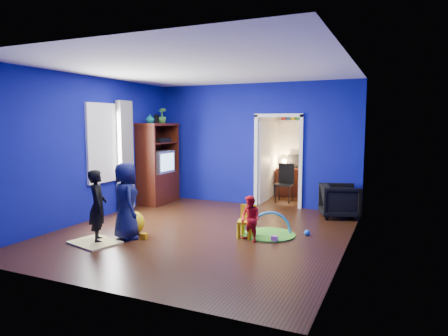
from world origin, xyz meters
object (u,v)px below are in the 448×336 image
at_px(play_mat, 269,234).
at_px(folding_chair, 284,184).
at_px(crt_tv, 159,162).
at_px(hopper_ball, 133,223).
at_px(kid_chair, 246,223).
at_px(study_desk, 294,182).
at_px(toddler_red, 250,219).
at_px(child_black, 98,206).
at_px(child_navy, 126,201).
at_px(tv_armoire, 158,163).
at_px(vase, 150,119).
at_px(armchair, 340,201).

bearing_deg(play_mat, folding_chair, 100.66).
xyz_separation_m(crt_tv, hopper_ball, (1.13, -2.60, -0.81)).
bearing_deg(play_mat, hopper_ball, -157.18).
xyz_separation_m(hopper_ball, kid_chair, (1.89, 0.65, 0.04)).
bearing_deg(study_desk, toddler_red, -85.00).
relative_size(child_black, crt_tv, 1.72).
xyz_separation_m(child_black, kid_chair, (2.15, 1.24, -0.35)).
bearing_deg(child_black, folding_chair, -62.65).
height_order(child_black, child_navy, child_navy).
xyz_separation_m(tv_armoire, folding_chair, (2.82, 1.33, -0.52)).
bearing_deg(folding_chair, crt_tv, -154.42).
relative_size(child_navy, play_mat, 1.42).
height_order(hopper_ball, play_mat, hopper_ball).
bearing_deg(folding_chair, toddler_red, -83.64).
xyz_separation_m(play_mat, study_desk, (-0.56, 3.96, 0.36)).
bearing_deg(crt_tv, study_desk, 39.49).
bearing_deg(crt_tv, child_navy, -67.50).
xyz_separation_m(child_navy, hopper_ball, (-0.05, 0.25, -0.45)).
bearing_deg(crt_tv, kid_chair, -32.85).
bearing_deg(hopper_ball, child_navy, -78.69).
relative_size(toddler_red, folding_chair, 0.83).
height_order(vase, play_mat, vase).
bearing_deg(vase, play_mat, -22.00).
distance_m(kid_chair, play_mat, 0.49).
height_order(armchair, study_desk, study_desk).
bearing_deg(tv_armoire, folding_chair, 25.26).
height_order(armchair, hopper_ball, armchair).
height_order(toddler_red, kid_chair, toddler_red).
distance_m(vase, crt_tv, 1.09).
bearing_deg(kid_chair, toddler_red, -66.74).
distance_m(armchair, kid_chair, 2.52).
xyz_separation_m(crt_tv, play_mat, (3.34, -1.67, -1.01)).
distance_m(child_black, toddler_red, 2.53).
height_order(child_black, toddler_red, child_black).
relative_size(kid_chair, play_mat, 0.54).
xyz_separation_m(toddler_red, hopper_ball, (-2.04, -0.45, -0.18)).
bearing_deg(hopper_ball, folding_chair, 67.22).
bearing_deg(kid_chair, play_mat, 27.17).
bearing_deg(vase, child_black, -72.47).
bearing_deg(armchair, play_mat, 135.00).
bearing_deg(kid_chair, vase, 138.06).
relative_size(toddler_red, hopper_ball, 1.84).
relative_size(child_black, kid_chair, 2.41).
xyz_separation_m(armchair, folding_chair, (-1.50, 1.10, 0.11)).
bearing_deg(vase, tv_armoire, 90.00).
height_order(toddler_red, crt_tv, crt_tv).
xyz_separation_m(child_navy, vase, (-1.22, 2.55, 1.41)).
bearing_deg(play_mat, armchair, 63.84).
relative_size(armchair, study_desk, 0.87).
height_order(child_navy, play_mat, child_navy).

